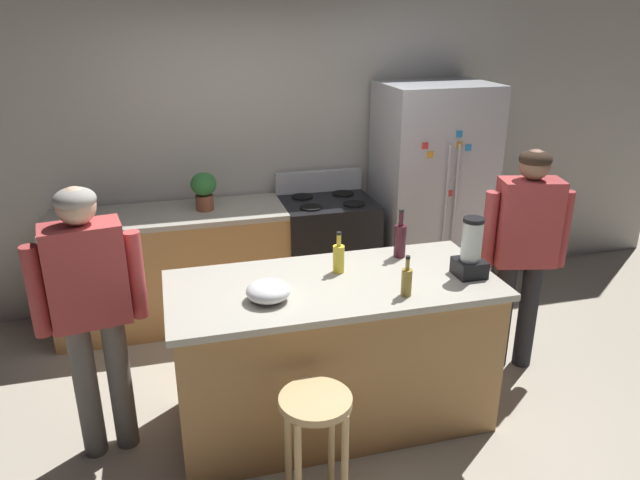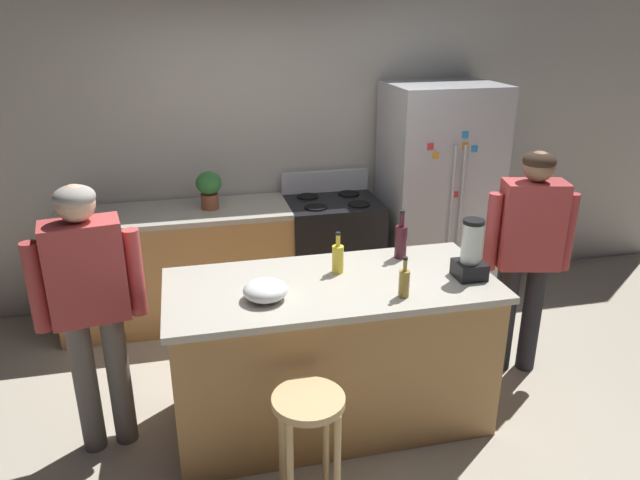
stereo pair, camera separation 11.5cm
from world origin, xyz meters
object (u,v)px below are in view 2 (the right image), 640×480
at_px(refrigerator, 437,195).
at_px(bottle_soda, 338,258).
at_px(potted_plant, 209,187).
at_px(person_by_island_left, 90,297).
at_px(bar_stool, 309,423).
at_px(bottle_vinegar, 404,282).
at_px(stove_range, 332,252).
at_px(mixing_bowl, 265,290).
at_px(kitchen_island, 331,352).
at_px(person_by_sink_right, 528,244).
at_px(bottle_wine, 401,240).
at_px(blender_appliance, 471,254).

xyz_separation_m(refrigerator, bottle_soda, (-1.24, -1.37, 0.10)).
bearing_deg(potted_plant, person_by_island_left, -116.39).
bearing_deg(bar_stool, bottle_soda, 66.28).
relative_size(potted_plant, bottle_vinegar, 1.27).
bearing_deg(bottle_soda, potted_plant, 115.37).
relative_size(stove_range, bar_stool, 1.66).
height_order(bottle_soda, mixing_bowl, bottle_soda).
bearing_deg(person_by_island_left, bottle_vinegar, -11.36).
xyz_separation_m(kitchen_island, bottle_vinegar, (0.34, -0.27, 0.56)).
xyz_separation_m(person_by_island_left, mixing_bowl, (0.93, -0.20, 0.03)).
distance_m(person_by_sink_right, bottle_wine, 0.91).
xyz_separation_m(person_by_island_left, person_by_sink_right, (2.76, 0.18, -0.01)).
relative_size(blender_appliance, bottle_vinegar, 1.53).
bearing_deg(bottle_soda, bottle_wine, 16.08).
bearing_deg(bottle_soda, stove_range, 76.87).
distance_m(person_by_sink_right, mixing_bowl, 1.87).
bearing_deg(potted_plant, blender_appliance, -49.87).
bearing_deg(kitchen_island, stove_range, 75.48).
distance_m(refrigerator, potted_plant, 1.92).
height_order(person_by_island_left, person_by_sink_right, person_by_island_left).
distance_m(kitchen_island, blender_appliance, 1.03).
height_order(bottle_soda, bottle_vinegar, bottle_soda).
distance_m(bar_stool, bottle_vinegar, 0.91).
bearing_deg(person_by_island_left, refrigerator, 28.37).
bearing_deg(stove_range, person_by_island_left, -139.97).
distance_m(bar_stool, mixing_bowl, 0.74).
height_order(kitchen_island, mixing_bowl, mixing_bowl).
height_order(kitchen_island, potted_plant, potted_plant).
distance_m(kitchen_island, stove_range, 1.57).
bearing_deg(stove_range, mixing_bowl, -115.84).
distance_m(kitchen_island, mixing_bowl, 0.68).
bearing_deg(bottle_soda, kitchen_island, -118.00).
height_order(refrigerator, potted_plant, refrigerator).
bearing_deg(bottle_soda, person_by_island_left, -177.48).
relative_size(refrigerator, bottle_soda, 7.31).
xyz_separation_m(refrigerator, bottle_vinegar, (-0.97, -1.77, 0.10)).
distance_m(refrigerator, person_by_sink_right, 1.25).
xyz_separation_m(refrigerator, person_by_island_left, (-2.65, -1.43, 0.03)).
height_order(potted_plant, blender_appliance, blender_appliance).
bearing_deg(refrigerator, person_by_island_left, -151.63).
bearing_deg(refrigerator, bottle_soda, -132.22).
bearing_deg(refrigerator, potted_plant, 178.49).
bearing_deg(bottle_vinegar, refrigerator, 61.20).
distance_m(kitchen_island, potted_plant, 1.78).
bearing_deg(bottle_wine, bottle_vinegar, -108.41).
xyz_separation_m(potted_plant, bottle_wine, (1.12, -1.29, -0.06)).
height_order(blender_appliance, bottle_vinegar, blender_appliance).
relative_size(person_by_island_left, bottle_wine, 5.07).
bearing_deg(stove_range, bottle_soda, -103.13).
distance_m(potted_plant, blender_appliance, 2.18).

